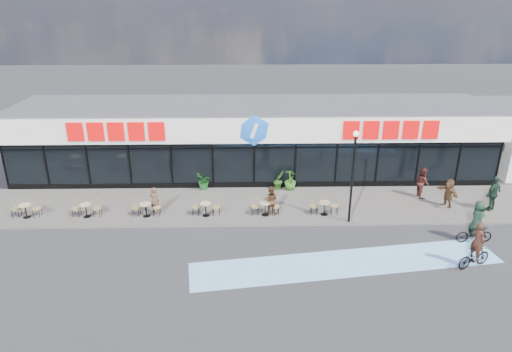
# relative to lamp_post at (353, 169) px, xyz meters

# --- Properties ---
(ground) EXTENTS (120.00, 120.00, 0.00)m
(ground) POSITION_rel_lamp_post_xyz_m (-4.88, -2.30, -3.04)
(ground) COLOR #28282B
(ground) RESTS_ON ground
(sidewalk) EXTENTS (44.00, 5.00, 0.10)m
(sidewalk) POSITION_rel_lamp_post_xyz_m (-4.88, 2.20, -2.99)
(sidewalk) COLOR #5B5750
(sidewalk) RESTS_ON ground
(bike_lane) EXTENTS (14.17, 4.13, 0.01)m
(bike_lane) POSITION_rel_lamp_post_xyz_m (-0.88, -3.80, -3.03)
(bike_lane) COLOR #7CB6EA
(bike_lane) RESTS_ON ground
(building) EXTENTS (30.60, 6.57, 4.75)m
(building) POSITION_rel_lamp_post_xyz_m (-4.88, 7.63, -0.70)
(building) COLOR black
(building) RESTS_ON ground
(lamp_post) EXTENTS (0.28, 0.28, 4.92)m
(lamp_post) POSITION_rel_lamp_post_xyz_m (0.00, 0.00, 0.00)
(lamp_post) COLOR black
(lamp_post) RESTS_ON sidewalk
(bistro_set_0) EXTENTS (1.54, 0.62, 0.90)m
(bistro_set_0) POSITION_rel_lamp_post_xyz_m (-17.09, 0.93, -2.48)
(bistro_set_0) COLOR tan
(bistro_set_0) RESTS_ON sidewalk
(bistro_set_1) EXTENTS (1.54, 0.62, 0.90)m
(bistro_set_1) POSITION_rel_lamp_post_xyz_m (-13.90, 0.93, -2.48)
(bistro_set_1) COLOR tan
(bistro_set_1) RESTS_ON sidewalk
(bistro_set_2) EXTENTS (1.54, 0.62, 0.90)m
(bistro_set_2) POSITION_rel_lamp_post_xyz_m (-10.72, 0.93, -2.48)
(bistro_set_2) COLOR tan
(bistro_set_2) RESTS_ON sidewalk
(bistro_set_3) EXTENTS (1.54, 0.62, 0.90)m
(bistro_set_3) POSITION_rel_lamp_post_xyz_m (-7.53, 0.93, -2.48)
(bistro_set_3) COLOR tan
(bistro_set_3) RESTS_ON sidewalk
(bistro_set_4) EXTENTS (1.54, 0.62, 0.90)m
(bistro_set_4) POSITION_rel_lamp_post_xyz_m (-4.35, 0.93, -2.48)
(bistro_set_4) COLOR tan
(bistro_set_4) RESTS_ON sidewalk
(bistro_set_5) EXTENTS (1.54, 0.62, 0.90)m
(bistro_set_5) POSITION_rel_lamp_post_xyz_m (-1.16, 0.93, -2.48)
(bistro_set_5) COLOR tan
(bistro_set_5) RESTS_ON sidewalk
(potted_plant_left) EXTENTS (0.81, 0.93, 1.03)m
(potted_plant_left) POSITION_rel_lamp_post_xyz_m (-7.94, 4.41, -2.43)
(potted_plant_left) COLOR #18541C
(potted_plant_left) RESTS_ON sidewalk
(potted_plant_mid) EXTENTS (0.97, 0.97, 1.28)m
(potted_plant_mid) POSITION_rel_lamp_post_xyz_m (-2.69, 4.27, -2.30)
(potted_plant_mid) COLOR #2D5F1B
(potted_plant_mid) RESTS_ON sidewalk
(potted_plant_right) EXTENTS (0.84, 0.80, 1.21)m
(potted_plant_right) POSITION_rel_lamp_post_xyz_m (-3.39, 4.33, -2.34)
(potted_plant_right) COLOR #285618
(potted_plant_right) RESTS_ON sidewalk
(patron_left) EXTENTS (0.63, 0.50, 1.50)m
(patron_left) POSITION_rel_lamp_post_xyz_m (-10.31, 1.24, -2.19)
(patron_left) COLOR brown
(patron_left) RESTS_ON sidewalk
(patron_right) EXTENTS (0.91, 0.80, 1.60)m
(patron_right) POSITION_rel_lamp_post_xyz_m (-4.05, 1.02, -2.14)
(patron_right) COLOR #4B2F1A
(patron_right) RESTS_ON sidewalk
(pedestrian_a) EXTENTS (1.02, 1.59, 1.64)m
(pedestrian_a) POSITION_rel_lamp_post_xyz_m (5.89, 1.75, -2.12)
(pedestrian_a) COLOR #4F321C
(pedestrian_a) RESTS_ON sidewalk
(pedestrian_b) EXTENTS (0.69, 0.88, 1.80)m
(pedestrian_b) POSITION_rel_lamp_post_xyz_m (4.91, 3.08, -2.04)
(pedestrian_b) COLOR #3E1A16
(pedestrian_b) RESTS_ON sidewalk
(pedestrian_c) EXTENTS (1.25, 1.00, 1.98)m
(pedestrian_c) POSITION_rel_lamp_post_xyz_m (8.10, 1.19, -1.95)
(pedestrian_c) COLOR black
(pedestrian_c) RESTS_ON sidewalk
(cyclist_a) EXTENTS (1.79, 1.11, 2.21)m
(cyclist_a) POSITION_rel_lamp_post_xyz_m (4.60, -4.24, -2.24)
(cyclist_a) COLOR black
(cyclist_a) RESTS_ON ground
(cyclist_b) EXTENTS (1.72, 0.86, 2.20)m
(cyclist_b) POSITION_rel_lamp_post_xyz_m (5.62, -2.08, -2.18)
(cyclist_b) COLOR black
(cyclist_b) RESTS_ON ground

